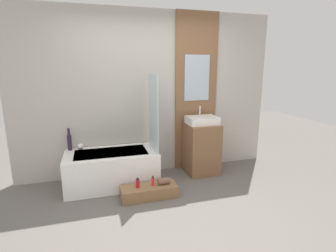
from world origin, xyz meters
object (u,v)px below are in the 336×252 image
(vase_round_light, at_px, (80,147))
(bottle_soap_primary, at_px, (138,183))
(vase_tall_dark, at_px, (69,141))
(wooden_step_bench, at_px, (149,192))
(sink, at_px, (202,120))
(bottle_soap_secondary, at_px, (153,181))
(bathtub, at_px, (112,168))

(vase_round_light, xyz_separation_m, bottle_soap_primary, (0.73, -0.80, -0.33))
(vase_tall_dark, relative_size, bottle_soap_primary, 2.47)
(wooden_step_bench, height_order, vase_tall_dark, vase_tall_dark)
(sink, bearing_deg, vase_round_light, 174.60)
(wooden_step_bench, bearing_deg, vase_round_light, 137.75)
(wooden_step_bench, bearing_deg, bottle_soap_secondary, 0.00)
(bottle_soap_primary, bearing_deg, bathtub, 118.62)
(vase_round_light, relative_size, bottle_soap_secondary, 0.68)
(wooden_step_bench, xyz_separation_m, vase_tall_dark, (-1.03, 0.81, 0.57))
(wooden_step_bench, distance_m, bottle_soap_primary, 0.21)
(bathtub, bearing_deg, bottle_soap_secondary, -47.11)
(bottle_soap_primary, bearing_deg, sink, 27.74)
(sink, distance_m, vase_round_light, 1.94)
(bathtub, relative_size, bottle_soap_secondary, 9.78)
(bathtub, relative_size, vase_tall_dark, 3.98)
(wooden_step_bench, xyz_separation_m, bottle_soap_secondary, (0.06, 0.00, 0.14))
(vase_round_light, bearing_deg, bottle_soap_primary, -47.62)
(sink, bearing_deg, bottle_soap_secondary, -147.45)
(wooden_step_bench, height_order, bottle_soap_secondary, bottle_soap_secondary)
(wooden_step_bench, relative_size, bottle_soap_secondary, 5.55)
(sink, bearing_deg, wooden_step_bench, -148.90)
(bottle_soap_secondary, bearing_deg, vase_round_light, 139.52)
(wooden_step_bench, bearing_deg, vase_tall_dark, 141.65)
(bathtub, bearing_deg, wooden_step_bench, -50.50)
(wooden_step_bench, distance_m, vase_tall_dark, 1.43)
(bottle_soap_secondary, bearing_deg, vase_tall_dark, 143.13)
(sink, xyz_separation_m, bottle_soap_secondary, (-0.97, -0.62, -0.67))
(bottle_soap_secondary, bearing_deg, bathtub, 132.89)
(bathtub, distance_m, vase_tall_dark, 0.75)
(bathtub, height_order, sink, sink)
(bathtub, relative_size, wooden_step_bench, 1.76)
(sink, relative_size, vase_round_light, 5.23)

